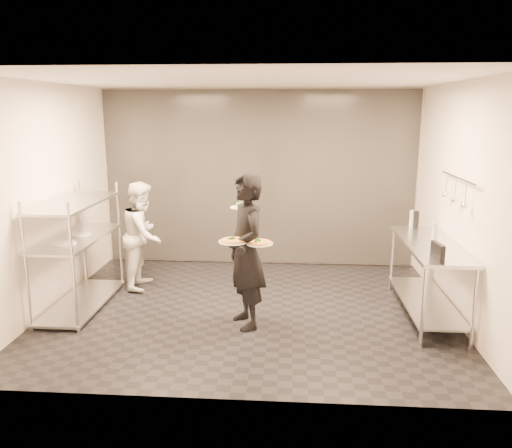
# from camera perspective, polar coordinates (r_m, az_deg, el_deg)

# --- Properties ---
(room_shell) EXTENTS (5.00, 4.00, 2.80)m
(room_shell) POSITION_cam_1_polar(r_m,az_deg,el_deg) (7.15, -0.10, 4.35)
(room_shell) COLOR black
(room_shell) RESTS_ON ground
(pass_rack) EXTENTS (0.60, 1.60, 1.50)m
(pass_rack) POSITION_cam_1_polar(r_m,az_deg,el_deg) (6.66, -19.67, -2.60)
(pass_rack) COLOR silver
(pass_rack) RESTS_ON ground
(prep_counter) EXTENTS (0.60, 1.80, 0.92)m
(prep_counter) POSITION_cam_1_polar(r_m,az_deg,el_deg) (6.38, 19.09, -4.59)
(prep_counter) COLOR silver
(prep_counter) RESTS_ON ground
(utensil_rail) EXTENTS (0.07, 1.20, 0.31)m
(utensil_rail) POSITION_cam_1_polar(r_m,az_deg,el_deg) (6.24, 21.91, 3.52)
(utensil_rail) COLOR silver
(utensil_rail) RESTS_ON room_shell
(waiter) EXTENTS (0.66, 0.77, 1.79)m
(waiter) POSITION_cam_1_polar(r_m,az_deg,el_deg) (5.67, -1.15, -3.17)
(waiter) COLOR black
(waiter) RESTS_ON ground
(chef) EXTENTS (0.57, 0.73, 1.50)m
(chef) POSITION_cam_1_polar(r_m,az_deg,el_deg) (7.17, -12.79, -1.23)
(chef) COLOR silver
(chef) RESTS_ON ground
(pizza_plate_near) EXTENTS (0.32, 0.32, 0.05)m
(pizza_plate_near) POSITION_cam_1_polar(r_m,az_deg,el_deg) (5.46, -2.64, -1.92)
(pizza_plate_near) COLOR silver
(pizza_plate_near) RESTS_ON waiter
(pizza_plate_far) EXTENTS (0.30, 0.30, 0.05)m
(pizza_plate_far) POSITION_cam_1_polar(r_m,az_deg,el_deg) (5.45, 0.40, -2.14)
(pizza_plate_far) COLOR silver
(pizza_plate_far) RESTS_ON waiter
(salad_plate) EXTENTS (0.25, 0.25, 0.07)m
(salad_plate) POSITION_cam_1_polar(r_m,az_deg,el_deg) (5.90, -1.77, 2.11)
(salad_plate) COLOR silver
(salad_plate) RESTS_ON waiter
(pos_monitor) EXTENTS (0.08, 0.26, 0.19)m
(pos_monitor) POSITION_cam_1_polar(r_m,az_deg,el_deg) (5.57, 20.05, -3.00)
(pos_monitor) COLOR black
(pos_monitor) RESTS_ON prep_counter
(bottle_green) EXTENTS (0.07, 0.07, 0.23)m
(bottle_green) POSITION_cam_1_polar(r_m,az_deg,el_deg) (7.01, 17.39, 0.57)
(bottle_green) COLOR gray
(bottle_green) RESTS_ON prep_counter
(bottle_clear) EXTENTS (0.06, 0.06, 0.21)m
(bottle_clear) POSITION_cam_1_polar(r_m,az_deg,el_deg) (6.38, 19.71, -0.87)
(bottle_clear) COLOR gray
(bottle_clear) RESTS_ON prep_counter
(bottle_dark) EXTENTS (0.07, 0.07, 0.23)m
(bottle_dark) POSITION_cam_1_polar(r_m,az_deg,el_deg) (6.98, 17.85, 0.47)
(bottle_dark) COLOR black
(bottle_dark) RESTS_ON prep_counter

